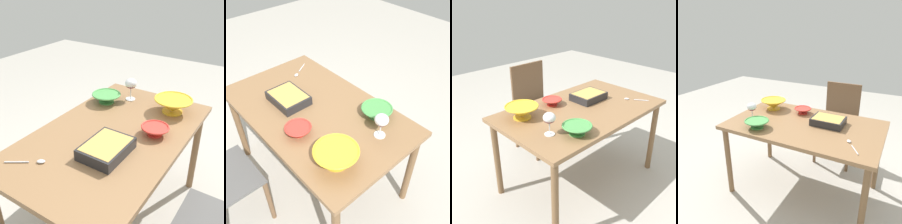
% 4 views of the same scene
% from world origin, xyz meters
% --- Properties ---
extents(ground_plane, '(8.00, 8.00, 0.00)m').
position_xyz_m(ground_plane, '(0.00, 0.00, 0.00)').
color(ground_plane, '#B2ADA3').
extents(dining_table, '(1.38, 0.83, 0.74)m').
position_xyz_m(dining_table, '(0.00, 0.00, 0.66)').
color(dining_table, olive).
rests_on(dining_table, ground_plane).
extents(chair, '(0.43, 0.40, 0.94)m').
position_xyz_m(chair, '(0.11, 0.78, 0.51)').
color(chair, '#595959').
rests_on(chair, ground_plane).
extents(wine_glass, '(0.09, 0.09, 0.17)m').
position_xyz_m(wine_glass, '(-0.48, -0.15, 0.86)').
color(wine_glass, white).
rests_on(wine_glass, dining_table).
extents(casserole_dish, '(0.29, 0.22, 0.07)m').
position_xyz_m(casserole_dish, '(0.19, 0.09, 0.78)').
color(casserole_dish, '#262628').
rests_on(casserole_dish, dining_table).
extents(mixing_bowl, '(0.17, 0.17, 0.06)m').
position_xyz_m(mixing_bowl, '(-0.12, 0.23, 0.77)').
color(mixing_bowl, red).
rests_on(mixing_bowl, dining_table).
extents(small_bowl, '(0.21, 0.21, 0.07)m').
position_xyz_m(small_bowl, '(-0.34, -0.27, 0.78)').
color(small_bowl, '#4C994C').
rests_on(small_bowl, dining_table).
extents(serving_bowl, '(0.26, 0.26, 0.10)m').
position_xyz_m(serving_bowl, '(-0.46, 0.20, 0.80)').
color(serving_bowl, yellow).
rests_on(serving_bowl, dining_table).
extents(serving_spoon, '(0.13, 0.19, 0.01)m').
position_xyz_m(serving_spoon, '(0.47, -0.19, 0.75)').
color(serving_spoon, silver).
rests_on(serving_spoon, dining_table).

